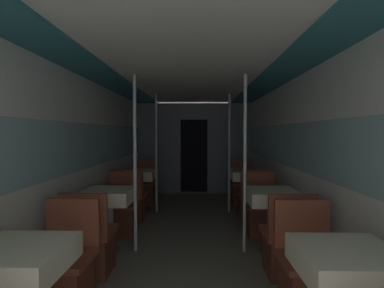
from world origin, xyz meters
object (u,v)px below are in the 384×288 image
Objects in this scene: dining_table_left_1 at (108,200)px; chair_right_near_1 at (287,249)px; chair_left_near_2 at (131,204)px; support_pole_right_1 at (245,164)px; chair_left_far_2 at (145,190)px; support_pole_right_2 at (229,153)px; dining_table_right_2 at (247,178)px; chair_right_near_2 at (253,205)px; dining_table_left_2 at (139,177)px; chair_right_far_0 at (309,279)px; chair_right_far_2 at (242,190)px; dining_table_left_0 at (17,267)px; chair_left_far_1 at (122,215)px; dining_table_right_0 at (348,271)px; dining_table_right_1 at (272,200)px; support_pole_left_1 at (135,164)px; support_pole_left_2 at (156,153)px; chair_left_far_0 at (64,276)px; chair_left_near_1 at (91,248)px; chair_right_far_1 at (261,215)px.

chair_right_near_1 is at bearing -17.17° from dining_table_left_1.
chair_left_near_2 is 0.41× the size of support_pole_right_1.
support_pole_right_2 reaches higher than chair_left_far_2.
chair_right_near_2 reaches higher than dining_table_right_2.
support_pole_right_1 is at bearing -47.92° from dining_table_left_2.
chair_right_far_2 is (0.00, 3.69, 0.00)m from chair_right_far_0.
chair_left_near_2 is (0.00, 3.07, -0.36)m from dining_table_left_0.
chair_left_far_1 is at bearing 159.67° from support_pole_right_1.
support_pole_right_1 is at bearing 100.18° from dining_table_right_0.
dining_table_right_1 is 1.93m from support_pole_right_2.
dining_table_left_2 is at bearing 129.05° from chair_right_near_1.
chair_left_near_2 is 1.15× the size of dining_table_right_0.
chair_left_far_2 is 1.00× the size of chair_right_near_1.
support_pole_left_1 is 2.46× the size of chair_right_near_2.
chair_right_near_1 is (1.67, -2.46, -0.80)m from support_pole_left_2.
dining_table_right_2 is (2.00, -0.62, 0.36)m from chair_left_far_2.
chair_left_far_0 is 1.00× the size of chair_left_far_1.
chair_right_near_2 is at bearing 31.58° from dining_table_left_1.
chair_left_near_1 and chair_left_far_2 have the same top height.
chair_left_far_2 reaches higher than dining_table_right_2.
chair_left_near_2 is 2.09m from chair_right_far_1.
chair_left_far_2 is (0.00, 2.46, -0.36)m from dining_table_left_1.
support_pole_right_1 is (1.67, -2.46, 0.80)m from chair_left_far_2.
chair_left_far_0 is 3.68m from dining_table_right_2.
chair_right_far_2 is 1.06m from support_pole_right_2.
support_pole_right_1 is 2.61m from chair_right_far_2.
support_pole_left_2 is at bearing 180.00° from dining_table_right_2.
dining_table_left_2 is at bearing -56.98° from chair_right_far_0.
dining_table_right_1 is 2.49m from chair_right_far_2.
chair_right_near_1 is (0.00, 1.23, -0.36)m from dining_table_right_0.
chair_left_far_1 and chair_right_far_1 have the same top height.
chair_right_near_1 is 1.00× the size of chair_right_near_2.
dining_table_right_0 is at bearing 162.83° from chair_left_far_0.
dining_table_left_1 is 0.87× the size of chair_left_far_2.
chair_right_near_2 is at bearing 56.98° from dining_table_left_0.
chair_right_far_2 is at bearing 57.03° from chair_left_near_1.
support_pole_left_1 is 2.82× the size of dining_table_right_1.
chair_left_near_1 is at bearing 57.03° from chair_right_far_2.
chair_right_far_1 is (0.00, 0.62, -0.36)m from dining_table_right_1.
chair_right_near_2 is (1.67, 1.23, -0.80)m from support_pole_left_1.
support_pole_left_2 is at bearing 118.23° from chair_left_far_2.
chair_right_near_2 is at bearing 148.29° from chair_left_far_2.
dining_table_left_2 is at bearing 90.00° from dining_table_left_1.
chair_left_far_0 is 4.20m from chair_right_far_2.
dining_table_right_2 is (0.00, 3.69, 0.00)m from dining_table_right_0.
chair_left_far_2 is 2.00m from chair_right_far_2.
chair_left_near_1 is 2.61m from support_pole_left_2.
support_pole_left_2 is at bearing 84.87° from dining_table_left_0.
chair_left_far_1 is 1.06m from support_pole_left_1.
support_pole_right_2 is (1.67, -0.62, 0.80)m from chair_left_far_2.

